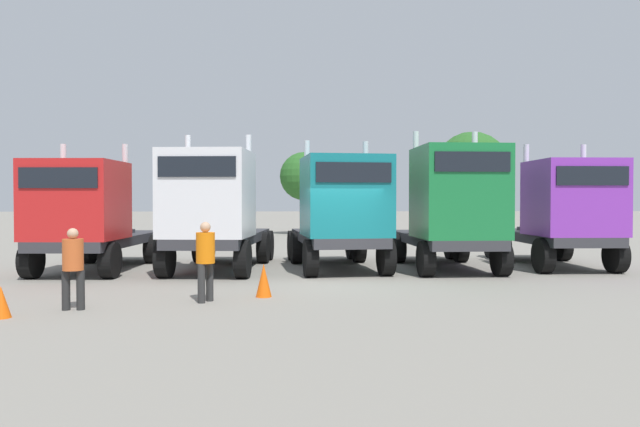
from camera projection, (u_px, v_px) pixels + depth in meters
ground at (340, 282)px, 15.62m from camera, size 200.00×200.00×0.00m
semi_truck_red at (88, 216)px, 17.52m from camera, size 2.85×6.47×3.90m
semi_truck_white at (213, 210)px, 17.58m from camera, size 3.10×6.56×4.20m
semi_truck_teal at (341, 211)px, 17.95m from camera, size 3.14×6.28×4.06m
semi_truck_green at (453, 207)px, 17.86m from camera, size 2.68×6.22×4.35m
semi_truck_purple at (563, 213)px, 18.63m from camera, size 2.61×5.95×4.00m
visitor_in_hivis at (205, 256)px, 12.55m from camera, size 0.55×0.55×1.72m
visitor_with_camera at (73, 263)px, 11.64m from camera, size 0.45×0.42×1.63m
traffic_cone_near at (264, 280)px, 13.23m from camera, size 0.36×0.36×0.75m
traffic_cone_mid at (1, 302)px, 10.86m from camera, size 0.36×0.36×0.59m
oak_far_left at (209, 183)px, 37.27m from camera, size 3.24×3.24×4.94m
oak_far_centre at (304, 177)px, 37.37m from camera, size 3.06×3.06×5.24m
oak_far_right at (471, 169)px, 34.57m from camera, size 4.39×4.39×6.20m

